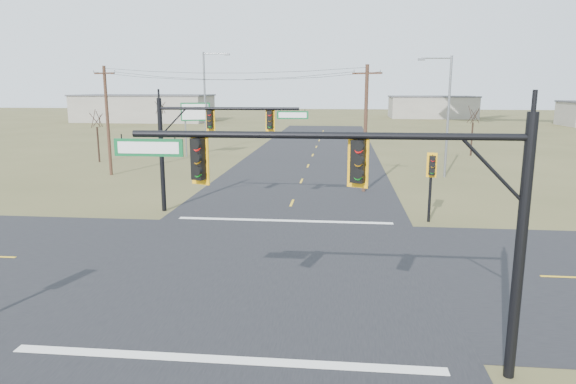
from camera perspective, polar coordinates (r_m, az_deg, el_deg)
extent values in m
plane|color=brown|center=(21.57, -2.65, -8.31)|extent=(320.00, 320.00, 0.00)
cube|color=black|center=(21.57, -2.65, -8.28)|extent=(160.00, 14.00, 0.02)
cube|color=black|center=(21.56, -2.65, -8.28)|extent=(14.00, 160.00, 0.02)
cube|color=silver|center=(14.84, -7.16, -17.98)|extent=(12.00, 0.40, 0.01)
cube|color=silver|center=(28.67, -0.42, -3.19)|extent=(12.00, 0.40, 0.01)
cylinder|color=black|center=(13.88, 24.39, -5.99)|extent=(0.27, 0.27, 6.77)
cylinder|color=black|center=(12.61, 4.07, 6.29)|extent=(9.67, 0.17, 0.17)
cube|color=#0C5428|center=(13.55, -15.24, 4.79)|extent=(1.80, 0.05, 0.45)
cylinder|color=black|center=(31.36, -13.86, 3.96)|extent=(0.27, 0.27, 6.73)
cylinder|color=black|center=(29.99, -6.65, 9.20)|extent=(8.17, 0.17, 0.17)
cube|color=#0C5428|center=(29.43, 0.52, 8.55)|extent=(1.80, 0.05, 0.45)
cylinder|color=black|center=(29.19, 15.52, 0.33)|extent=(0.16, 0.16, 3.72)
cylinder|color=#4B2E20|center=(36.54, 8.60, 6.89)|extent=(0.26, 0.26, 8.87)
cube|color=#4B2E20|center=(36.44, 8.78, 12.91)|extent=(2.02, 1.02, 0.12)
cylinder|color=#4B2E20|center=(45.83, -19.40, 7.41)|extent=(0.26, 0.26, 9.06)
cube|color=#4B2E20|center=(45.76, -19.74, 12.32)|extent=(2.11, 0.90, 0.12)
cylinder|color=slate|center=(56.28, -11.31, 6.79)|extent=(0.15, 0.15, 5.75)
cylinder|color=slate|center=(55.65, -9.03, 6.82)|extent=(0.15, 0.15, 5.75)
cube|color=#0C5428|center=(55.84, -10.25, 8.77)|extent=(2.98, 0.88, 1.92)
cylinder|color=slate|center=(44.10, 17.36, 7.89)|extent=(0.20, 0.20, 9.82)
cylinder|color=slate|center=(43.88, 16.18, 14.10)|extent=(2.36, 0.12, 0.12)
cube|color=slate|center=(43.69, 14.61, 14.06)|extent=(0.54, 0.25, 0.18)
cylinder|color=slate|center=(60.17, -9.21, 9.77)|extent=(0.22, 0.22, 11.23)
cylinder|color=slate|center=(59.93, -8.09, 14.98)|extent=(2.70, 0.13, 0.13)
cube|color=slate|center=(59.62, -6.79, 14.94)|extent=(0.62, 0.28, 0.20)
cylinder|color=black|center=(54.53, -20.33, 4.96)|extent=(0.17, 0.17, 3.50)
cylinder|color=black|center=(67.79, -13.89, 6.75)|extent=(0.19, 0.19, 4.10)
cylinder|color=black|center=(59.49, 19.74, 5.52)|extent=(0.18, 0.18, 3.55)
cube|color=gray|center=(118.27, -15.64, 8.91)|extent=(28.00, 14.00, 5.50)
cube|color=gray|center=(131.98, 15.68, 9.03)|extent=(20.00, 12.00, 5.00)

